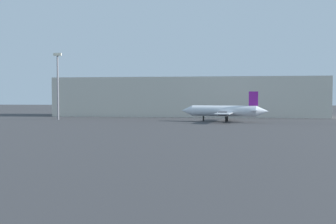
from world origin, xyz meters
TOP-DOWN VIEW (x-y plane):
  - airplane_distant at (4.09, 92.10)m, footprint 23.93×20.04m
  - light_mast_left at (-44.81, 95.52)m, footprint 2.40×0.50m
  - terminal_building at (-7.72, 120.94)m, footprint 92.32×19.87m

SIDE VIEW (x-z plane):
  - airplane_distant at x=4.09m, z-range -1.17..7.07m
  - terminal_building at x=-7.72m, z-range 0.00..13.50m
  - light_mast_left at x=-44.81m, z-range 1.26..21.08m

